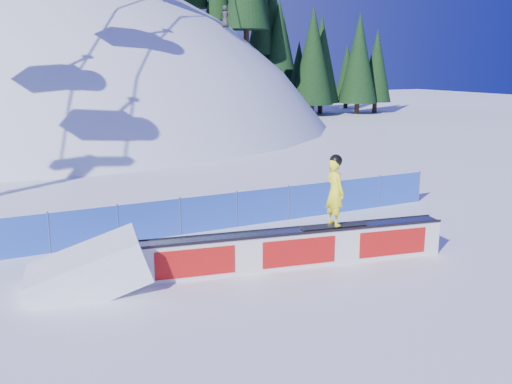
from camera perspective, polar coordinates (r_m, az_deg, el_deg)
name	(u,v)px	position (r m, az deg, el deg)	size (l,w,h in m)	color
ground	(204,288)	(14.28, -5.20, -9.56)	(160.00, 160.00, 0.00)	white
snow_hill	(44,313)	(59.33, -20.42, -11.28)	(64.00, 64.00, 64.00)	white
treeline	(272,21)	(61.64, 1.57, 16.72)	(24.09, 11.60, 19.87)	#312113
safety_fence	(150,221)	(18.13, -10.55, -2.83)	(22.05, 0.05, 1.30)	blue
rail_box	(296,248)	(15.56, 3.98, -5.61)	(8.63, 2.08, 1.04)	silver
snow_ramp	(90,288)	(14.79, -16.29, -9.23)	(2.78, 1.85, 1.04)	white
snowboarder	(335,191)	(15.58, 7.89, 0.07)	(1.94, 0.68, 1.99)	black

